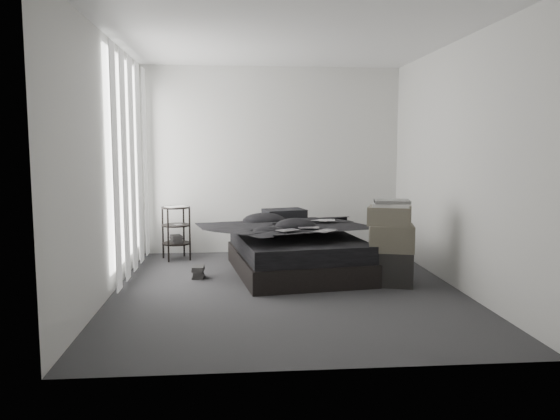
{
  "coord_description": "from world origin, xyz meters",
  "views": [
    {
      "loc": [
        -0.56,
        -5.59,
        1.5
      ],
      "look_at": [
        0.0,
        0.8,
        0.75
      ],
      "focal_mm": 35.0,
      "sensor_mm": 36.0,
      "label": 1
    }
  ],
  "objects": [
    {
      "name": "wall_back",
      "position": [
        0.0,
        2.1,
        1.3
      ],
      "size": [
        3.6,
        0.01,
        2.6
      ],
      "primitive_type": "cube",
      "color": "silver",
      "rests_on": "ground"
    },
    {
      "name": "box_mid",
      "position": [
        1.15,
        0.11,
        0.52
      ],
      "size": [
        0.54,
        0.47,
        0.29
      ],
      "primitive_type": "cube",
      "rotation": [
        0.0,
        0.0,
        -0.23
      ],
      "color": "#575245",
      "rests_on": "box_lower"
    },
    {
      "name": "box_lower",
      "position": [
        1.14,
        0.12,
        0.19
      ],
      "size": [
        0.6,
        0.53,
        0.37
      ],
      "primitive_type": "cube",
      "rotation": [
        0.0,
        0.0,
        -0.3
      ],
      "color": "black",
      "rests_on": "floor"
    },
    {
      "name": "wall_front",
      "position": [
        0.0,
        -2.1,
        1.3
      ],
      "size": [
        3.6,
        0.01,
        2.6
      ],
      "primitive_type": "cube",
      "color": "silver",
      "rests_on": "ground"
    },
    {
      "name": "pillow_upper",
      "position": [
        0.11,
        1.43,
        0.63
      ],
      "size": [
        0.59,
        0.47,
        0.12
      ],
      "primitive_type": "cube",
      "rotation": [
        0.0,
        0.0,
        0.24
      ],
      "color": "black",
      "rests_on": "pillow_lower"
    },
    {
      "name": "art_book_white",
      "position": [
        1.14,
        0.12,
        0.87
      ],
      "size": [
        0.46,
        0.41,
        0.04
      ],
      "primitive_type": "cube",
      "rotation": [
        0.0,
        0.0,
        -0.3
      ],
      "color": "silver",
      "rests_on": "box_upper"
    },
    {
      "name": "art_book_snake",
      "position": [
        1.15,
        0.11,
        0.91
      ],
      "size": [
        0.42,
        0.36,
        0.04
      ],
      "primitive_type": "cube",
      "rotation": [
        0.0,
        0.0,
        -0.2
      ],
      "color": "silver",
      "rests_on": "art_book_white"
    },
    {
      "name": "duvet",
      "position": [
        0.2,
        0.7,
        0.55
      ],
      "size": [
        1.56,
        1.74,
        0.21
      ],
      "primitive_type": "imported",
      "rotation": [
        0.0,
        0.0,
        0.14
      ],
      "color": "black",
      "rests_on": "mattress"
    },
    {
      "name": "comic_a",
      "position": [
        0.04,
        0.23,
        0.66
      ],
      "size": [
        0.28,
        0.25,
        0.01
      ],
      "primitive_type": "cube",
      "rotation": [
        0.0,
        0.0,
        0.52
      ],
      "color": "black",
      "rests_on": "duvet"
    },
    {
      "name": "papers",
      "position": [
        -1.3,
        1.66,
        0.7
      ],
      "size": [
        0.33,
        0.31,
        0.01
      ],
      "primitive_type": "cube",
      "rotation": [
        0.0,
        0.0,
        0.53
      ],
      "color": "white",
      "rests_on": "side_stand"
    },
    {
      "name": "wall_right",
      "position": [
        1.8,
        0.0,
        1.3
      ],
      "size": [
        0.01,
        4.2,
        2.6
      ],
      "primitive_type": "cube",
      "color": "silver",
      "rests_on": "ground"
    },
    {
      "name": "laptop",
      "position": [
        0.52,
        0.84,
        0.67
      ],
      "size": [
        0.32,
        0.24,
        0.02
      ],
      "primitive_type": "imported",
      "rotation": [
        0.0,
        0.0,
        -0.17
      ],
      "color": "silver",
      "rests_on": "duvet"
    },
    {
      "name": "bed",
      "position": [
        0.19,
        0.74,
        0.12
      ],
      "size": [
        1.63,
        2.01,
        0.25
      ],
      "primitive_type": "cube",
      "rotation": [
        0.0,
        0.0,
        0.14
      ],
      "color": "black",
      "rests_on": "floor"
    },
    {
      "name": "floor_books",
      "position": [
        -0.96,
        0.57,
        0.06
      ],
      "size": [
        0.13,
        0.18,
        0.13
      ],
      "primitive_type": "cube",
      "rotation": [
        0.0,
        0.0,
        0.02
      ],
      "color": "black",
      "rests_on": "floor"
    },
    {
      "name": "window_left",
      "position": [
        -1.78,
        0.9,
        1.35
      ],
      "size": [
        0.02,
        2.0,
        2.3
      ],
      "primitive_type": "cube",
      "color": "white",
      "rests_on": "wall_left"
    },
    {
      "name": "comic_b",
      "position": [
        0.29,
        0.4,
        0.67
      ],
      "size": [
        0.24,
        0.17,
        0.01
      ],
      "primitive_type": "cube",
      "rotation": [
        0.0,
        0.0,
        -0.07
      ],
      "color": "black",
      "rests_on": "duvet"
    },
    {
      "name": "pillow_lower",
      "position": [
        0.05,
        1.44,
        0.51
      ],
      "size": [
        0.6,
        0.45,
        0.12
      ],
      "primitive_type": "cube",
      "rotation": [
        0.0,
        0.0,
        0.14
      ],
      "color": "black",
      "rests_on": "mattress"
    },
    {
      "name": "wall_left",
      "position": [
        -1.8,
        0.0,
        1.3
      ],
      "size": [
        0.01,
        4.2,
        2.6
      ],
      "primitive_type": "cube",
      "color": "silver",
      "rests_on": "ground"
    },
    {
      "name": "ceiling",
      "position": [
        0.0,
        0.0,
        2.6
      ],
      "size": [
        3.6,
        4.2,
        0.01
      ],
      "primitive_type": "cube",
      "color": "white",
      "rests_on": "ground"
    },
    {
      "name": "curtain_left",
      "position": [
        -1.73,
        0.9,
        1.28
      ],
      "size": [
        0.06,
        2.12,
        2.48
      ],
      "primitive_type": "cube",
      "color": "white",
      "rests_on": "wall_left"
    },
    {
      "name": "side_stand",
      "position": [
        -1.31,
        1.67,
        0.35
      ],
      "size": [
        0.49,
        0.49,
        0.7
      ],
      "primitive_type": "cylinder",
      "rotation": [
        0.0,
        0.0,
        0.36
      ],
      "color": "black",
      "rests_on": "floor"
    },
    {
      "name": "mattress",
      "position": [
        0.19,
        0.74,
        0.35
      ],
      "size": [
        1.57,
        1.95,
        0.2
      ],
      "primitive_type": "cube",
      "rotation": [
        0.0,
        0.0,
        0.14
      ],
      "color": "black",
      "rests_on": "bed"
    },
    {
      "name": "comic_c",
      "position": [
        0.44,
        0.15,
        0.67
      ],
      "size": [
        0.27,
        0.27,
        0.01
      ],
      "primitive_type": "cube",
      "rotation": [
        0.0,
        0.0,
        0.75
      ],
      "color": "black",
      "rests_on": "duvet"
    },
    {
      "name": "box_upper",
      "position": [
        1.13,
        0.12,
        0.76
      ],
      "size": [
        0.55,
        0.5,
        0.2
      ],
      "primitive_type": "cube",
      "rotation": [
        0.0,
        0.0,
        -0.35
      ],
      "color": "#575245",
      "rests_on": "box_mid"
    },
    {
      "name": "floor",
      "position": [
        0.0,
        0.0,
        0.0
      ],
      "size": [
        3.6,
        4.2,
        0.01
      ],
      "primitive_type": "cube",
      "color": "#303032",
      "rests_on": "ground"
    }
  ]
}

